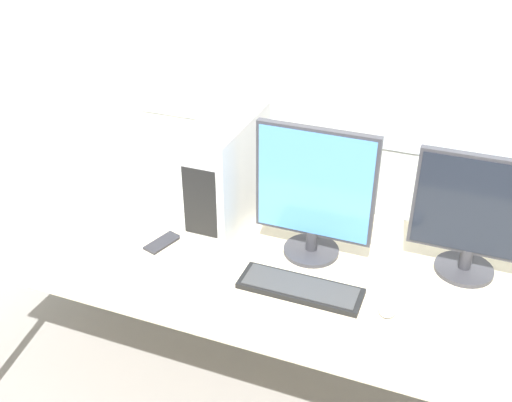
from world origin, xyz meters
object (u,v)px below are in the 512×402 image
Objects in this scene: pc_tower at (226,174)px; cell_phone at (162,243)px; mouse at (388,309)px; monitor_main at (314,192)px; keyboard at (300,288)px; monitor_right_near at (475,216)px.

cell_phone is at bearing -127.41° from pc_tower.
monitor_main is at bearing 145.27° from mouse.
pc_tower is at bearing 156.65° from mouse.
keyboard is at bearing -82.32° from monitor_main.
keyboard is at bearing -179.87° from mouse.
monitor_right_near reaches higher than keyboard.
monitor_right_near is 1.14m from cell_phone.
pc_tower is at bearing 168.65° from monitor_main.
mouse is (0.30, 0.00, 0.00)m from keyboard.
keyboard is 0.59m from cell_phone.
keyboard is at bearing 9.05° from cell_phone.
pc_tower is 0.92m from monitor_right_near.
monitor_main reaches higher than monitor_right_near.
pc_tower is 1.03× the size of monitor_right_near.
mouse is (0.71, -0.31, -0.21)m from pc_tower.
monitor_main is 1.19× the size of keyboard.
monitor_main is 0.47m from mouse.
cell_phone is at bearing -164.47° from monitor_main.
cell_phone is (-0.58, 0.08, -0.01)m from keyboard.
pc_tower is 0.55m from keyboard.
cell_phone is at bearing 172.36° from keyboard.
pc_tower is 0.80m from mouse.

